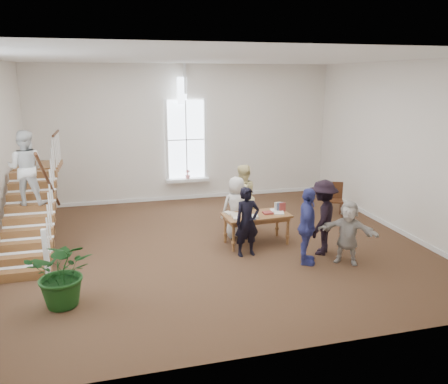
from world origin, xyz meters
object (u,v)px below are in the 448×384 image
object	(u,v)px
person_yellow	(242,198)
woman_cluster_c	(348,232)
floor_plant	(64,272)
elderly_woman	(236,207)
woman_cluster_a	(307,226)
library_table	(256,218)
side_chair	(335,197)
police_officer	(247,222)
woman_cluster_b	(323,217)

from	to	relation	value
person_yellow	woman_cluster_c	world-z (taller)	person_yellow
woman_cluster_c	floor_plant	size ratio (longest dim) A/B	1.11
elderly_woman	woman_cluster_a	bearing A→B (deg)	113.54
library_table	elderly_woman	distance (m)	0.70
side_chair	police_officer	bearing A→B (deg)	-124.04
library_table	woman_cluster_c	xyz separation A→B (m)	(1.62, -1.62, 0.04)
floor_plant	side_chair	distance (m)	8.31
elderly_woman	side_chair	xyz separation A→B (m)	(3.41, 1.04, -0.24)
elderly_woman	side_chair	world-z (taller)	elderly_woman
person_yellow	woman_cluster_b	bearing A→B (deg)	97.11
elderly_woman	woman_cluster_c	world-z (taller)	elderly_woman
woman_cluster_a	floor_plant	xyz separation A→B (m)	(-5.07, -0.63, -0.22)
library_table	floor_plant	world-z (taller)	floor_plant
woman_cluster_b	side_chair	bearing A→B (deg)	-173.69
police_officer	elderly_woman	world-z (taller)	police_officer
library_table	police_officer	size ratio (longest dim) A/B	1.03
police_officer	floor_plant	bearing A→B (deg)	-166.89
library_table	side_chair	bearing A→B (deg)	24.21
floor_plant	woman_cluster_c	bearing A→B (deg)	4.16
woman_cluster_b	woman_cluster_c	bearing A→B (deg)	65.00
police_officer	person_yellow	bearing A→B (deg)	70.45
police_officer	floor_plant	xyz separation A→B (m)	(-3.93, -1.41, -0.17)
person_yellow	woman_cluster_c	size ratio (longest dim) A/B	1.25
elderly_woman	library_table	bearing A→B (deg)	114.86
woman_cluster_a	police_officer	bearing A→B (deg)	79.37
woman_cluster_b	elderly_woman	bearing A→B (deg)	-93.53
floor_plant	woman_cluster_b	bearing A→B (deg)	10.82
police_officer	woman_cluster_b	size ratio (longest dim) A/B	0.92
elderly_woman	side_chair	bearing A→B (deg)	-166.80
woman_cluster_a	side_chair	size ratio (longest dim) A/B	1.72
woman_cluster_b	side_chair	size ratio (longest dim) A/B	1.76
library_table	woman_cluster_b	bearing A→B (deg)	-40.37
police_officer	person_yellow	size ratio (longest dim) A/B	0.91
library_table	police_officer	bearing A→B (deg)	-127.56
library_table	elderly_woman	size ratio (longest dim) A/B	1.05
elderly_woman	woman_cluster_a	size ratio (longest dim) A/B	0.92
library_table	person_yellow	xyz separation A→B (m)	(-0.03, 1.10, 0.22)
person_yellow	woman_cluster_c	distance (m)	3.19
elderly_woman	side_chair	size ratio (longest dim) A/B	1.59
woman_cluster_c	floor_plant	world-z (taller)	woman_cluster_c
library_table	floor_plant	distance (m)	4.82
police_officer	person_yellow	xyz separation A→B (m)	(0.40, 1.75, 0.08)
police_officer	floor_plant	world-z (taller)	police_officer
police_officer	woman_cluster_b	bearing A→B (deg)	-17.28
library_table	elderly_woman	world-z (taller)	elderly_woman
police_officer	floor_plant	size ratio (longest dim) A/B	1.26
floor_plant	side_chair	world-z (taller)	floor_plant
elderly_woman	person_yellow	bearing A→B (deg)	-124.75
woman_cluster_b	person_yellow	bearing A→B (deg)	-106.81
side_chair	woman_cluster_c	bearing A→B (deg)	-91.27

